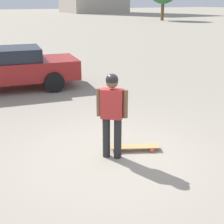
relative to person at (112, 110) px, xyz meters
name	(u,v)px	position (x,y,z in m)	size (l,w,h in m)	color
ground_plane	(112,157)	(0.00, 0.00, -0.95)	(220.00, 220.00, 0.00)	gray
person	(112,110)	(0.00, 0.00, 0.00)	(0.41, 0.46, 1.61)	#262628
skateboard	(135,147)	(0.02, -0.53, -0.88)	(0.60, 0.96, 0.09)	tan
car_parked_near	(4,68)	(5.93, 0.76, -0.22)	(2.53, 5.02, 1.37)	maroon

